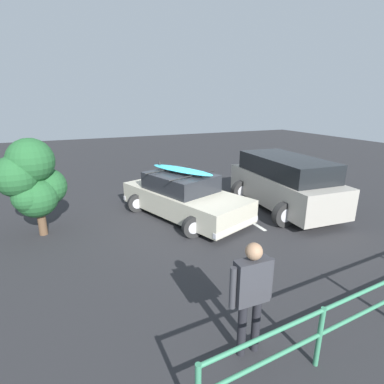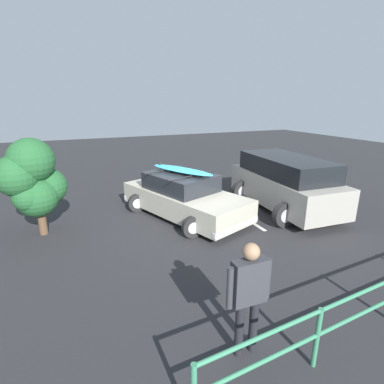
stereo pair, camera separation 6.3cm
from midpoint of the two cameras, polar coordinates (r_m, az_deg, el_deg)
The scene contains 6 objects.
ground_plane at distance 9.47m, azimuth -0.87°, elevation -4.85°, with size 44.00×44.00×0.02m, color #28282B.
parking_stripe at distance 10.30m, azimuth 6.91°, elevation -3.05°, with size 4.04×0.12×0.00m, color silver.
sedan_car at distance 9.43m, azimuth -1.83°, elevation -0.79°, with size 3.19×4.66×1.62m.
suv_car at distance 10.40m, azimuth 17.01°, elevation 1.76°, with size 2.70×4.49×1.77m.
person_bystander at distance 4.38m, azimuth 10.81°, elevation -17.80°, with size 0.68×0.23×1.75m.
bush_near_left at distance 8.85m, azimuth -28.36°, elevation 1.85°, with size 1.70×1.43×2.63m.
Camera 1 is at (3.42, 8.08, 3.54)m, focal length 28.00 mm.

